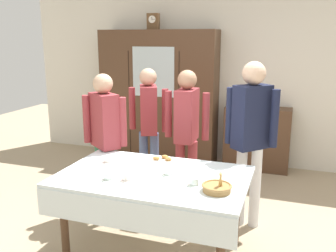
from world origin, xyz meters
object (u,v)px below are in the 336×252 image
object	(u,v)px
tea_cup_front_edge	(128,177)
pastry_plate	(163,160)
tea_cup_near_right	(109,160)
person_by_cabinet	(251,128)
wall_cabinet	(159,97)
mantel_clock	(153,21)
spoon_mid_right	(170,188)
dining_table	(152,187)
bookshelf_low	(257,139)
spoon_far_right	(130,161)
person_near_right_end	(105,131)
person_behind_table_right	(187,126)
book_stack	(259,105)
bread_basket	(217,187)
tea_cup_near_left	(169,172)
spoon_near_left	(232,171)
tea_cup_far_right	(194,182)
tea_cup_far_left	(108,177)
person_behind_table_left	(149,119)

from	to	relation	value
tea_cup_front_edge	pastry_plate	distance (m)	0.57
tea_cup_near_right	person_by_cabinet	bearing A→B (deg)	27.22
pastry_plate	wall_cabinet	bearing A→B (deg)	111.34
mantel_clock	spoon_mid_right	bearing A→B (deg)	-66.40
dining_table	bookshelf_low	bearing A→B (deg)	76.20
pastry_plate	spoon_far_right	bearing A→B (deg)	-160.59
wall_cabinet	person_near_right_end	bearing A→B (deg)	-86.91
bookshelf_low	dining_table	bearing A→B (deg)	-103.80
person_by_cabinet	person_behind_table_right	size ratio (longest dim) A/B	1.08
book_stack	person_near_right_end	bearing A→B (deg)	-125.61
mantel_clock	person_by_cabinet	xyz separation A→B (m)	(1.72, -1.74, -1.12)
wall_cabinet	person_by_cabinet	xyz separation A→B (m)	(1.64, -1.74, 0.03)
bread_basket	tea_cup_near_left	bearing A→B (deg)	155.56
dining_table	bread_basket	size ratio (longest dim) A/B	6.92
bookshelf_low	tea_cup_front_edge	distance (m)	2.93
tea_cup_front_edge	person_behind_table_right	distance (m)	1.29
spoon_near_left	dining_table	bearing A→B (deg)	-152.90
tea_cup_far_right	spoon_mid_right	world-z (taller)	tea_cup_far_right
bookshelf_low	person_behind_table_right	world-z (taller)	person_behind_table_right
mantel_clock	bookshelf_low	xyz separation A→B (m)	(1.63, 0.05, -1.71)
spoon_near_left	bread_basket	bearing A→B (deg)	-94.88
mantel_clock	tea_cup_front_edge	size ratio (longest dim) A/B	1.85
book_stack	bread_basket	bearing A→B (deg)	-90.85
tea_cup_near_left	pastry_plate	bearing A→B (deg)	118.26
dining_table	tea_cup_near_left	distance (m)	0.20
bread_basket	person_by_cabinet	bearing A→B (deg)	82.31
wall_cabinet	tea_cup_near_right	size ratio (longest dim) A/B	15.86
tea_cup_near_right	tea_cup_far_left	world-z (taller)	same
pastry_plate	person_behind_table_right	xyz separation A→B (m)	(0.04, 0.71, 0.19)
tea_cup_far_left	person_behind_table_left	distance (m)	1.57
tea_cup_near_left	spoon_mid_right	size ratio (longest dim) A/B	1.09
book_stack	spoon_near_left	xyz separation A→B (m)	(-0.00, -2.31, -0.20)
person_behind_table_left	mantel_clock	bearing A→B (deg)	108.20
bookshelf_low	person_by_cabinet	world-z (taller)	person_by_cabinet
tea_cup_near_left	person_behind_table_left	xyz separation A→B (m)	(-0.70, 1.27, 0.16)
dining_table	book_stack	world-z (taller)	book_stack
wall_cabinet	bread_basket	distance (m)	3.13
bookshelf_low	tea_cup_front_edge	bearing A→B (deg)	-105.93
wall_cabinet	mantel_clock	distance (m)	1.15
spoon_mid_right	spoon_far_right	bearing A→B (deg)	139.52
wall_cabinet	tea_cup_front_edge	world-z (taller)	wall_cabinet
dining_table	spoon_near_left	size ratio (longest dim) A/B	13.95
tea_cup_far_right	bread_basket	xyz separation A→B (m)	(0.20, -0.06, 0.01)
spoon_mid_right	person_behind_table_left	distance (m)	1.75
book_stack	tea_cup_front_edge	xyz separation A→B (m)	(-0.80, -2.80, -0.18)
pastry_plate	bread_basket	bearing A→B (deg)	-39.89
mantel_clock	person_near_right_end	bearing A→B (deg)	-84.61
tea_cup_near_right	tea_cup_far_right	bearing A→B (deg)	-16.85
person_behind_table_right	dining_table	bearing A→B (deg)	-89.65
bread_basket	tea_cup_far_right	bearing A→B (deg)	162.94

